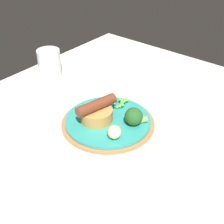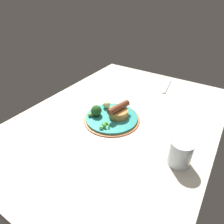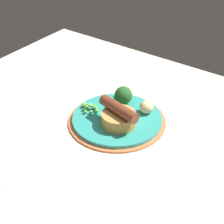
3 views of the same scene
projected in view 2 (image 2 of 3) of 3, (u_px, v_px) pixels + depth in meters
The scene contains 8 objects.
dining_table at pixel (120, 120), 89.90cm from camera, with size 110.00×80.00×3.00cm, color beige.
dinner_plate at pixel (112, 118), 87.30cm from camera, with size 24.50×24.50×1.40cm.
sausage_pudding at pixel (119, 112), 85.75cm from camera, with size 11.55×8.44×5.91cm.
pea_pile at pixel (104, 125), 80.30cm from camera, with size 5.21×3.98×1.80cm.
broccoli_floret_far at pixel (96, 111), 86.69cm from camera, with size 5.84×5.05×4.67cm.
potato_chunk_0 at pixel (106, 105), 92.01cm from camera, with size 3.38×3.58×3.37cm, color beige.
fork at pixel (167, 86), 114.05cm from camera, with size 18.00×1.60×0.60cm, color silver.
drinking_glass at pixel (180, 153), 64.40cm from camera, with size 7.44×7.44×9.02cm, color silver.
Camera 2 is at (-63.26, -36.53, 54.15)cm, focal length 32.00 mm.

